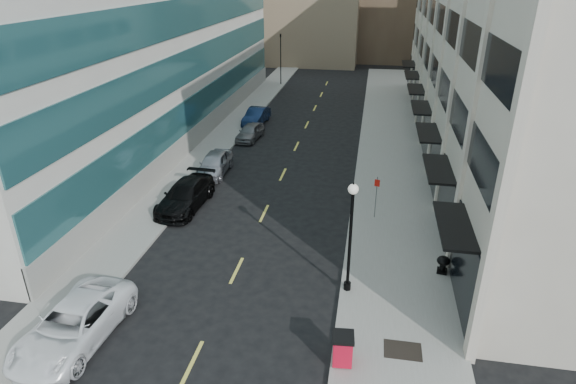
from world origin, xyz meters
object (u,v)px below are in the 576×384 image
(urn_planter, at_px, (443,263))
(sign_post, at_px, (376,192))
(lamppost, at_px, (351,229))
(car_black_pickup, at_px, (186,195))
(trash_bin, at_px, (343,348))
(car_grey_sedan, at_px, (250,132))
(car_blue_sedan, at_px, (256,116))
(car_silver_sedan, at_px, (214,164))
(traffic_signal, at_px, (281,37))
(car_white_van, at_px, (74,324))

(urn_planter, bearing_deg, sign_post, 122.37)
(lamppost, bearing_deg, urn_planter, 25.95)
(car_black_pickup, relative_size, trash_bin, 4.28)
(car_black_pickup, xyz_separation_m, lamppost, (10.10, -6.76, 2.44))
(car_black_pickup, bearing_deg, trash_bin, -44.25)
(car_black_pickup, height_order, trash_bin, car_black_pickup)
(lamppost, bearing_deg, car_grey_sedan, 115.47)
(urn_planter, bearing_deg, car_blue_sedan, 122.73)
(lamppost, bearing_deg, car_silver_sedan, 129.74)
(car_silver_sedan, xyz_separation_m, lamppost, (10.02, -12.05, 2.45))
(traffic_signal, xyz_separation_m, car_silver_sedan, (0.78, -28.71, -4.95))
(car_silver_sedan, bearing_deg, sign_post, -25.00)
(car_black_pickup, bearing_deg, car_white_van, -86.55)
(traffic_signal, distance_m, car_black_pickup, 34.36)
(car_black_pickup, distance_m, car_silver_sedan, 5.29)
(urn_planter, bearing_deg, lamppost, -154.05)
(car_grey_sedan, relative_size, trash_bin, 3.10)
(car_black_pickup, xyz_separation_m, urn_planter, (14.40, -4.67, -0.11))
(car_silver_sedan, bearing_deg, car_black_pickup, -92.10)
(car_silver_sedan, distance_m, car_grey_sedan, 7.74)
(traffic_signal, height_order, car_silver_sedan, traffic_signal)
(trash_bin, relative_size, urn_planter, 1.48)
(car_white_van, distance_m, car_silver_sedan, 16.96)
(car_blue_sedan, bearing_deg, car_white_van, -85.78)
(car_silver_sedan, height_order, car_grey_sedan, car_silver_sedan)
(lamppost, xyz_separation_m, urn_planter, (4.30, 2.09, -2.55))
(car_grey_sedan, bearing_deg, car_blue_sedan, 102.76)
(sign_post, height_order, urn_planter, sign_post)
(car_silver_sedan, relative_size, trash_bin, 3.60)
(trash_bin, bearing_deg, car_grey_sedan, 106.79)
(car_black_pickup, height_order, urn_planter, car_black_pickup)
(sign_post, bearing_deg, traffic_signal, 128.98)
(car_blue_sedan, xyz_separation_m, lamppost, (9.95, -24.26, 2.49))
(car_black_pickup, height_order, sign_post, sign_post)
(car_silver_sedan, bearing_deg, lamppost, -51.45)
(car_grey_sedan, bearing_deg, urn_planter, -46.18)
(car_silver_sedan, distance_m, lamppost, 15.86)
(trash_bin, relative_size, lamppost, 0.24)
(car_white_van, height_order, car_blue_sedan, car_white_van)
(car_black_pickup, relative_size, lamppost, 1.03)
(car_grey_sedan, xyz_separation_m, urn_planter, (13.71, -17.67, 0.00))
(car_silver_sedan, xyz_separation_m, trash_bin, (10.12, -16.50, 0.06))
(car_grey_sedan, relative_size, sign_post, 1.55)
(sign_post, bearing_deg, car_black_pickup, -158.56)
(car_black_pickup, bearing_deg, car_silver_sedan, 92.53)
(car_silver_sedan, height_order, trash_bin, car_silver_sedan)
(traffic_signal, distance_m, car_grey_sedan, 21.64)
(sign_post, bearing_deg, car_silver_sedan, 175.67)
(sign_post, bearing_deg, car_grey_sedan, 149.29)
(traffic_signal, bearing_deg, car_grey_sedan, -86.22)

